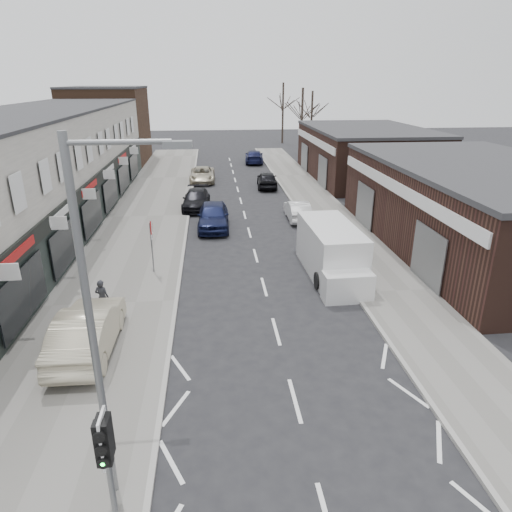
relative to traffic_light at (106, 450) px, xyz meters
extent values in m
plane|color=black|center=(4.40, 2.02, -2.41)|extent=(160.00, 160.00, 0.00)
cube|color=slate|center=(-2.35, 24.02, -2.35)|extent=(5.50, 64.00, 0.12)
cube|color=slate|center=(10.15, 24.02, -2.35)|extent=(3.50, 64.00, 0.12)
cube|color=beige|center=(-9.10, 21.52, 1.14)|extent=(8.00, 41.00, 7.10)
cube|color=#432B1C|center=(-9.10, 47.02, 1.59)|extent=(8.00, 10.00, 8.00)
cube|color=#351F18|center=(16.90, 16.02, -0.16)|extent=(10.00, 18.00, 4.50)
cube|color=#351F18|center=(16.90, 36.02, -0.16)|extent=(10.00, 16.00, 4.50)
cylinder|color=slate|center=(0.00, 0.02, -0.79)|extent=(0.12, 0.12, 3.00)
cube|color=silver|center=(0.00, 0.02, 0.26)|extent=(0.05, 0.55, 1.10)
cube|color=black|center=(0.00, -0.10, 0.26)|extent=(0.28, 0.22, 0.95)
sphere|color=#0CE533|center=(0.00, -0.22, -0.04)|extent=(0.18, 0.18, 0.18)
cube|color=black|center=(0.00, 0.14, 0.26)|extent=(0.26, 0.20, 0.90)
cylinder|color=slate|center=(-0.30, 1.22, 1.71)|extent=(0.16, 0.16, 8.00)
cylinder|color=slate|center=(0.60, 1.22, 5.51)|extent=(1.80, 0.10, 0.10)
cube|color=slate|center=(1.60, 1.22, 5.46)|extent=(0.50, 0.22, 0.12)
cylinder|color=slate|center=(-0.80, 14.02, -1.04)|extent=(0.07, 0.07, 2.50)
cube|color=white|center=(-0.75, 14.02, -0.44)|extent=(0.04, 0.45, 0.25)
cube|color=silver|center=(7.80, 13.42, -1.21)|extent=(2.34, 5.35, 2.41)
cube|color=silver|center=(7.80, 10.31, -1.79)|extent=(2.16, 0.98, 1.27)
cylinder|color=black|center=(6.82, 11.56, -2.01)|extent=(0.25, 0.80, 0.80)
cylinder|color=black|center=(8.78, 11.56, -2.01)|extent=(0.25, 0.80, 0.80)
cylinder|color=black|center=(6.82, 15.27, -2.01)|extent=(0.25, 0.80, 0.80)
cylinder|color=black|center=(8.78, 15.27, -2.01)|extent=(0.25, 0.80, 0.80)
imported|color=#BDB397|center=(-2.24, 7.19, -1.49)|extent=(1.74, 4.90, 1.61)
imported|color=#222327|center=(-2.30, 9.79, -1.54)|extent=(0.62, 0.48, 1.51)
imported|color=#12183A|center=(2.20, 21.17, -1.60)|extent=(2.07, 4.86, 1.64)
imported|color=black|center=(1.00, 26.06, -1.74)|extent=(2.12, 4.73, 1.35)
imported|color=#A89E86|center=(1.34, 35.44, -1.74)|extent=(2.31, 4.87, 1.34)
imported|color=silver|center=(7.90, 22.52, -1.77)|extent=(1.42, 3.96, 1.30)
imported|color=black|center=(7.02, 32.44, -1.70)|extent=(1.98, 4.31, 1.43)
imported|color=#121538|center=(7.09, 45.21, -1.70)|extent=(2.41, 5.05, 1.42)
camera|label=1|loc=(2.16, -6.91, 6.50)|focal=32.00mm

